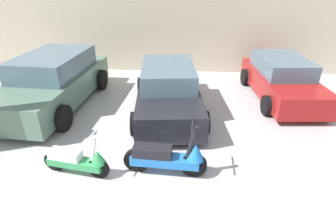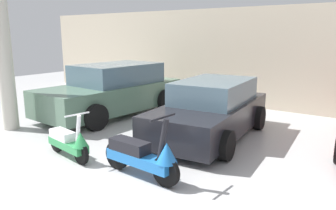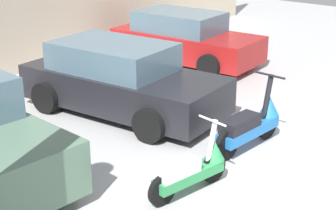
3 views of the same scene
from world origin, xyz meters
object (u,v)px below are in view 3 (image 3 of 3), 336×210
scooter_front_left (192,169)px  car_rear_center (121,80)px  scooter_front_right (251,124)px  car_rear_right (185,39)px

scooter_front_left → car_rear_center: 3.24m
scooter_front_left → scooter_front_right: bearing=13.4°
scooter_front_left → car_rear_center: size_ratio=0.34×
scooter_front_left → scooter_front_right: 1.73m
scooter_front_left → car_rear_right: size_ratio=0.36×
car_rear_center → car_rear_right: size_ratio=1.06×
scooter_front_left → car_rear_center: (1.54, 2.84, 0.29)m
car_rear_right → scooter_front_left: bearing=-55.1°
car_rear_right → scooter_front_right: bearing=-44.0°
scooter_front_left → car_rear_right: 6.44m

